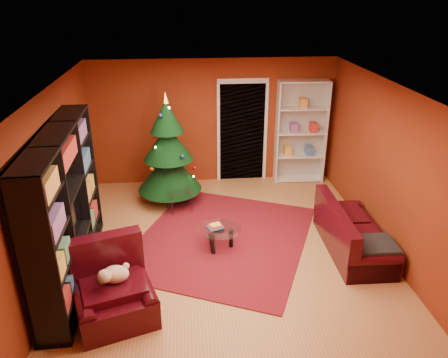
{
  "coord_description": "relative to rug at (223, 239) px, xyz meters",
  "views": [
    {
      "loc": [
        -0.59,
        -5.98,
        3.91
      ],
      "look_at": [
        0.0,
        0.4,
        1.05
      ],
      "focal_mm": 35.0,
      "sensor_mm": 36.0,
      "label": 1
    }
  ],
  "objects": [
    {
      "name": "coffee_table",
      "position": [
        -0.08,
        -0.26,
        0.18
      ],
      "size": [
        0.92,
        0.92,
        0.44
      ],
      "primitive_type": null,
      "rotation": [
        0.0,
        0.0,
        0.37
      ],
      "color": "gray",
      "rests_on": "rug"
    },
    {
      "name": "media_unit",
      "position": [
        -2.24,
        -0.8,
        1.09
      ],
      "size": [
        0.52,
        2.87,
        2.19
      ],
      "primitive_type": null,
      "rotation": [
        0.0,
        0.0,
        0.03
      ],
      "color": "black",
      "rests_on": "floor"
    },
    {
      "name": "gift_box_red",
      "position": [
        -1.07,
        1.66,
        0.1
      ],
      "size": [
        0.29,
        0.29,
        0.23
      ],
      "primitive_type": "cube",
      "rotation": [
        0.0,
        0.0,
        0.38
      ],
      "color": "maroon",
      "rests_on": "floor"
    },
    {
      "name": "wall_back",
      "position": [
        0.04,
        2.5,
        1.29
      ],
      "size": [
        5.0,
        0.05,
        2.6
      ],
      "primitive_type": "cube",
      "color": "maroon",
      "rests_on": "ground"
    },
    {
      "name": "ceiling",
      "position": [
        0.04,
        -0.27,
        2.62
      ],
      "size": [
        5.0,
        5.5,
        0.05
      ],
      "primitive_type": "cube",
      "color": "silver",
      "rests_on": "wall_back"
    },
    {
      "name": "gift_box_green",
      "position": [
        -0.55,
        1.78,
        0.13
      ],
      "size": [
        0.36,
        0.36,
        0.28
      ],
      "primitive_type": "cube",
      "rotation": [
        0.0,
        0.0,
        -0.35
      ],
      "color": "#2C6932",
      "rests_on": "floor"
    },
    {
      "name": "floor",
      "position": [
        0.04,
        -0.27,
        -0.03
      ],
      "size": [
        5.0,
        5.5,
        0.05
      ],
      "primitive_type": "cube",
      "color": "#AE703D",
      "rests_on": "ground"
    },
    {
      "name": "white_bookshelf",
      "position": [
        1.86,
        2.3,
        1.07
      ],
      "size": [
        1.05,
        0.42,
        2.23
      ],
      "primitive_type": null,
      "rotation": [
        0.0,
        0.0,
        -0.05
      ],
      "color": "white",
      "rests_on": "floor"
    },
    {
      "name": "doorway",
      "position": [
        0.64,
        2.46,
        1.04
      ],
      "size": [
        1.06,
        0.6,
        2.16
      ],
      "primitive_type": null,
      "color": "black",
      "rests_on": "floor"
    },
    {
      "name": "dog",
      "position": [
        -1.49,
        -1.66,
        0.59
      ],
      "size": [
        0.47,
        0.41,
        0.26
      ],
      "primitive_type": null,
      "rotation": [
        0.0,
        0.0,
        0.32
      ],
      "color": "beige",
      "rests_on": "armchair"
    },
    {
      "name": "rug",
      "position": [
        0.0,
        0.0,
        0.0
      ],
      "size": [
        3.68,
        3.91,
        0.02
      ],
      "primitive_type": "cube",
      "rotation": [
        0.0,
        0.0,
        -0.41
      ],
      "color": "maroon",
      "rests_on": "floor"
    },
    {
      "name": "acrylic_chair",
      "position": [
        -0.72,
        1.08,
        0.44
      ],
      "size": [
        0.58,
        0.61,
        0.89
      ],
      "primitive_type": null,
      "rotation": [
        0.0,
        0.0,
        0.28
      ],
      "color": "#66605B",
      "rests_on": "rug"
    },
    {
      "name": "sofa",
      "position": [
        2.06,
        -0.5,
        0.38
      ],
      "size": [
        0.85,
        1.81,
        0.77
      ],
      "primitive_type": null,
      "rotation": [
        0.0,
        0.0,
        1.55
      ],
      "color": "black",
      "rests_on": "rug"
    },
    {
      "name": "wall_left",
      "position": [
        -2.49,
        -0.27,
        1.29
      ],
      "size": [
        0.05,
        5.5,
        2.6
      ],
      "primitive_type": "cube",
      "color": "maroon",
      "rests_on": "ground"
    },
    {
      "name": "christmas_tree",
      "position": [
        -0.89,
        1.51,
        1.05
      ],
      "size": [
        1.37,
        1.37,
        2.18
      ],
      "primitive_type": null,
      "rotation": [
        0.0,
        0.0,
        0.13
      ],
      "color": "black",
      "rests_on": "floor"
    },
    {
      "name": "wall_right",
      "position": [
        2.56,
        -0.27,
        1.29
      ],
      "size": [
        0.05,
        5.5,
        2.6
      ],
      "primitive_type": "cube",
      "color": "maroon",
      "rests_on": "ground"
    },
    {
      "name": "armchair",
      "position": [
        -1.53,
        -1.72,
        0.39
      ],
      "size": [
        1.3,
        1.3,
        0.81
      ],
      "primitive_type": null,
      "rotation": [
        0.0,
        0.0,
        0.32
      ],
      "color": "black",
      "rests_on": "rug"
    }
  ]
}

